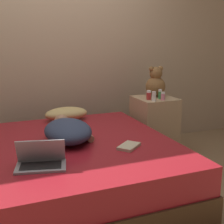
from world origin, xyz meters
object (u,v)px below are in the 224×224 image
at_px(person_lying, 68,130).
at_px(bottle_red, 149,95).
at_px(bottle_white, 154,96).
at_px(pillow, 66,114).
at_px(laptop, 41,160).
at_px(book, 129,146).
at_px(bottle_green, 160,94).
at_px(bottle_pink, 163,96).
at_px(teddy_bear, 156,83).

relative_size(person_lying, bottle_red, 7.18).
bearing_deg(bottle_white, pillow, 160.17).
distance_m(pillow, bottle_red, 0.94).
xyz_separation_m(laptop, book, (0.74, 0.12, -0.03)).
bearing_deg(book, bottle_white, 48.65).
distance_m(bottle_red, book, 1.05).
bearing_deg(laptop, bottle_green, 45.58).
bearing_deg(bottle_green, book, -133.22).
distance_m(pillow, bottle_pink, 1.08).
bearing_deg(teddy_bear, book, -129.25).
distance_m(pillow, laptop, 1.25).
bearing_deg(pillow, bottle_pink, -16.79).
xyz_separation_m(laptop, teddy_bear, (1.53, 1.09, 0.31)).
relative_size(laptop, bottle_pink, 4.24).
xyz_separation_m(bottle_pink, book, (-0.75, -0.73, -0.24)).
bearing_deg(pillow, bottle_green, -12.45).
xyz_separation_m(laptop, bottle_green, (1.50, 0.93, 0.21)).
bearing_deg(teddy_bear, bottle_pink, -99.09).
relative_size(person_lying, laptop, 1.90).
xyz_separation_m(bottle_white, book, (-0.63, -0.72, -0.25)).
bearing_deg(bottle_green, teddy_bear, 79.95).
distance_m(bottle_white, bottle_green, 0.16).
distance_m(bottle_green, bottle_pink, 0.08).
bearing_deg(person_lying, bottle_green, 24.49).
distance_m(pillow, person_lying, 0.69).
height_order(pillow, laptop, laptop).
bearing_deg(teddy_bear, laptop, -144.58).
height_order(bottle_white, bottle_green, bottle_green).
relative_size(pillow, bottle_red, 4.59).
height_order(bottle_white, bottle_pink, bottle_white).
xyz_separation_m(pillow, bottle_white, (0.90, -0.32, 0.19)).
height_order(bottle_red, bottle_green, bottle_green).
height_order(bottle_white, book, bottle_white).
relative_size(person_lying, book, 3.05).
distance_m(teddy_bear, bottle_green, 0.19).
relative_size(person_lying, teddy_bear, 2.06).
bearing_deg(book, teddy_bear, 50.75).
relative_size(bottle_pink, book, 0.38).
bearing_deg(pillow, bottle_red, -14.23).
bearing_deg(person_lying, book, -37.55).
height_order(pillow, bottle_red, bottle_red).
relative_size(bottle_red, book, 0.43).
bearing_deg(teddy_bear, person_lying, -153.75).
bearing_deg(book, pillow, 104.37).
bearing_deg(teddy_bear, bottle_red, -137.84).
height_order(teddy_bear, bottle_pink, teddy_bear).
relative_size(laptop, bottle_green, 3.57).
relative_size(laptop, bottle_white, 3.61).
bearing_deg(pillow, teddy_bear, -3.87).
xyz_separation_m(laptop, bottle_pink, (1.49, 0.85, 0.20)).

